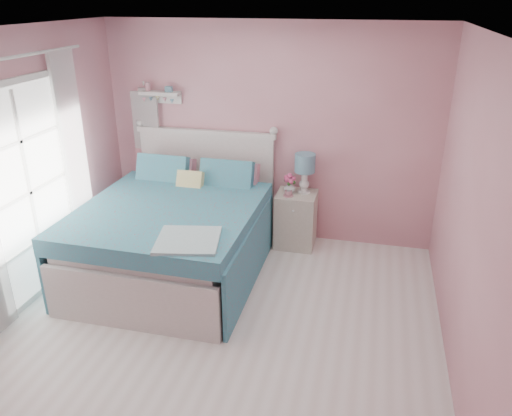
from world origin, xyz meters
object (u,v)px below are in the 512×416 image
at_px(vase, 289,187).
at_px(bed, 176,234).
at_px(teacup, 288,193).
at_px(table_lamp, 305,166).
at_px(nightstand, 296,219).

bearing_deg(vase, bed, -140.96).
bearing_deg(teacup, vase, 92.98).
height_order(table_lamp, teacup, table_lamp).
bearing_deg(nightstand, teacup, -129.35).
distance_m(bed, teacup, 1.38).
height_order(bed, table_lamp, bed).
bearing_deg(table_lamp, nightstand, -146.42).
bearing_deg(bed, table_lamp, 37.62).
xyz_separation_m(vase, teacup, (0.00, -0.10, -0.04)).
xyz_separation_m(nightstand, table_lamp, (0.08, 0.05, 0.67)).
bearing_deg(vase, teacup, -87.02).
xyz_separation_m(bed, teacup, (1.10, 0.79, 0.28)).
bearing_deg(bed, vase, 39.79).
relative_size(table_lamp, vase, 3.32).
distance_m(vase, teacup, 0.10).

